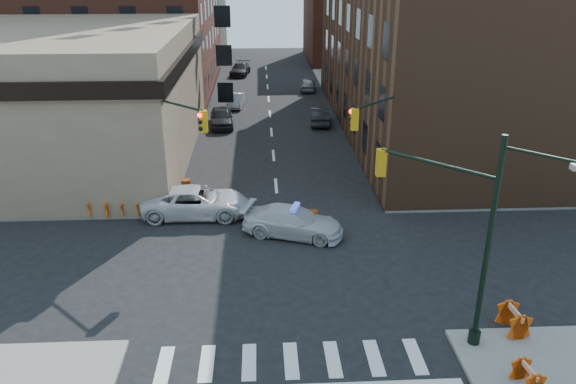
{
  "coord_description": "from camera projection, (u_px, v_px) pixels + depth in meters",
  "views": [
    {
      "loc": [
        -0.95,
        -22.98,
        13.27
      ],
      "look_at": [
        0.43,
        3.65,
        2.2
      ],
      "focal_mm": 35.0,
      "sensor_mm": 36.0,
      "label": 1
    }
  ],
  "objects": [
    {
      "name": "parked_car_wnear",
      "position": [
        221.0,
        117.0,
        47.97
      ],
      "size": [
        2.28,
        4.86,
        1.61
      ],
      "primitive_type": "imported",
      "rotation": [
        0.0,
        0.0,
        0.08
      ],
      "color": "black",
      "rests_on": "ground"
    },
    {
      "name": "filler_ne",
      "position": [
        365.0,
        16.0,
        78.2
      ],
      "size": [
        16.0,
        16.0,
        12.0
      ],
      "primitive_type": "cube",
      "color": "#5C2A1D",
      "rests_on": "ground"
    },
    {
      "name": "ground",
      "position": [
        283.0,
        265.0,
        26.33
      ],
      "size": [
        140.0,
        140.0,
        0.0
      ],
      "primitive_type": "plane",
      "color": "black",
      "rests_on": "ground"
    },
    {
      "name": "barrel_road",
      "position": [
        313.0,
        220.0,
        29.68
      ],
      "size": [
        0.69,
        0.69,
        1.04
      ],
      "primitive_type": "cylinder",
      "rotation": [
        0.0,
        0.0,
        -0.21
      ],
      "color": "#EE3D0B",
      "rests_on": "ground"
    },
    {
      "name": "parked_car_efar",
      "position": [
        308.0,
        84.0,
        61.17
      ],
      "size": [
        1.99,
        4.14,
        1.36
      ],
      "primitive_type": "imported",
      "rotation": [
        0.0,
        0.0,
        3.05
      ],
      "color": "gray",
      "rests_on": "ground"
    },
    {
      "name": "sidewalk_ne",
      "position": [
        492.0,
        98.0,
        57.61
      ],
      "size": [
        34.0,
        54.5,
        0.15
      ],
      "primitive_type": "cube",
      "color": "gray",
      "rests_on": "ground"
    },
    {
      "name": "pickup",
      "position": [
        196.0,
        202.0,
        31.15
      ],
      "size": [
        5.99,
        2.85,
        1.65
      ],
      "primitive_type": "imported",
      "rotation": [
        0.0,
        0.0,
        1.55
      ],
      "color": "silver",
      "rests_on": "ground"
    },
    {
      "name": "pedestrian_b",
      "position": [
        87.0,
        189.0,
        32.57
      ],
      "size": [
        0.88,
        0.74,
        1.62
      ],
      "primitive_type": "imported",
      "rotation": [
        0.0,
        0.0,
        -0.16
      ],
      "color": "black",
      "rests_on": "sidewalk_nw"
    },
    {
      "name": "parked_car_wdeep",
      "position": [
        240.0,
        69.0,
        69.38
      ],
      "size": [
        2.72,
        5.31,
        1.48
      ],
      "primitive_type": "imported",
      "rotation": [
        0.0,
        0.0,
        -0.13
      ],
      "color": "black",
      "rests_on": "ground"
    },
    {
      "name": "signal_pole_nw",
      "position": [
        166.0,
        144.0,
        29.31
      ],
      "size": [
        3.58,
        3.67,
        8.0
      ],
      "rotation": [
        0.0,
        0.0,
        -0.79
      ],
      "color": "black",
      "rests_on": "sidewalk_nw"
    },
    {
      "name": "bank_building",
      "position": [
        29.0,
        96.0,
        39.01
      ],
      "size": [
        22.0,
        22.0,
        9.0
      ],
      "primitive_type": "cube",
      "color": "#8E775D",
      "rests_on": "ground"
    },
    {
      "name": "commercial_row_ne",
      "position": [
        432.0,
        44.0,
        45.02
      ],
      "size": [
        14.0,
        34.0,
        14.0
      ],
      "primitive_type": "cube",
      "color": "#543521",
      "rests_on": "ground"
    },
    {
      "name": "barrel_bank",
      "position": [
        186.0,
        187.0,
        33.99
      ],
      "size": [
        0.7,
        0.7,
        1.0
      ],
      "primitive_type": "cylinder",
      "rotation": [
        0.0,
        0.0,
        -0.29
      ],
      "color": "#D36409",
      "rests_on": "ground"
    },
    {
      "name": "barricade_se_a",
      "position": [
        513.0,
        320.0,
        21.23
      ],
      "size": [
        0.75,
        1.36,
        0.99
      ],
      "primitive_type": null,
      "rotation": [
        0.0,
        0.0,
        1.64
      ],
      "color": "#D6500A",
      "rests_on": "sidewalk_se"
    },
    {
      "name": "signal_pole_ne",
      "position": [
        388.0,
        141.0,
        29.88
      ],
      "size": [
        3.67,
        3.58,
        8.0
      ],
      "rotation": [
        0.0,
        0.0,
        -2.36
      ],
      "color": "black",
      "rests_on": "sidewalk_ne"
    },
    {
      "name": "filler_nw",
      "position": [
        152.0,
        0.0,
        79.69
      ],
      "size": [
        20.0,
        18.0,
        16.0
      ],
      "primitive_type": "cube",
      "color": "brown",
      "rests_on": "ground"
    },
    {
      "name": "barricade_nw_b",
      "position": [
        100.0,
        208.0,
        30.88
      ],
      "size": [
        1.34,
        0.75,
        0.97
      ],
      "primitive_type": null,
      "rotation": [
        0.0,
        0.0,
        -0.08
      ],
      "color": "red",
      "rests_on": "sidewalk_nw"
    },
    {
      "name": "barricade_se_b",
      "position": [
        527.0,
        377.0,
        18.44
      ],
      "size": [
        0.68,
        1.17,
        0.83
      ],
      "primitive_type": null,
      "rotation": [
        0.0,
        0.0,
        1.69
      ],
      "color": "red",
      "rests_on": "sidewalk_se"
    },
    {
      "name": "pedestrian_a",
      "position": [
        153.0,
        184.0,
        32.75
      ],
      "size": [
        0.84,
        0.84,
        1.97
      ],
      "primitive_type": "imported",
      "rotation": [
        0.0,
        0.0,
        -0.77
      ],
      "color": "black",
      "rests_on": "sidewalk_nw"
    },
    {
      "name": "sidewalk_nw",
      "position": [
        36.0,
        104.0,
        55.41
      ],
      "size": [
        34.0,
        54.5,
        0.15
      ],
      "primitive_type": "cube",
      "color": "gray",
      "rests_on": "ground"
    },
    {
      "name": "police_car",
      "position": [
        293.0,
        222.0,
        28.95
      ],
      "size": [
        5.62,
        3.64,
        1.52
      ],
      "primitive_type": "imported",
      "rotation": [
        0.0,
        0.0,
        1.26
      ],
      "color": "silver",
      "rests_on": "ground"
    },
    {
      "name": "tree_ne_near",
      "position": [
        355.0,
        80.0,
        49.33
      ],
      "size": [
        3.0,
        3.0,
        4.85
      ],
      "color": "black",
      "rests_on": "sidewalk_ne"
    },
    {
      "name": "signal_pole_se",
      "position": [
        460.0,
        225.0,
        19.76
      ],
      "size": [
        5.4,
        5.27,
        8.0
      ],
      "rotation": [
        0.0,
        0.0,
        2.36
      ],
      "color": "black",
      "rests_on": "sidewalk_se"
    },
    {
      "name": "parked_car_wfar",
      "position": [
        236.0,
        101.0,
        54.35
      ],
      "size": [
        1.69,
        3.96,
        1.27
      ],
      "primitive_type": "imported",
      "rotation": [
        0.0,
        0.0,
        -0.09
      ],
      "color": "#96999E",
      "rests_on": "ground"
    },
    {
      "name": "pedestrian_c",
      "position": [
        111.0,
        174.0,
        34.61
      ],
      "size": [
        1.08,
        1.01,
        1.78
      ],
      "primitive_type": "imported",
      "rotation": [
        0.0,
        0.0,
        0.7
      ],
      "color": "#1D232C",
      "rests_on": "sidewalk_nw"
    },
    {
      "name": "barricade_nw_a",
      "position": [
        130.0,
        208.0,
        30.98
      ],
      "size": [
        1.19,
        0.66,
        0.86
      ],
      "primitive_type": null,
      "rotation": [
        0.0,
        0.0,
        0.08
      ],
      "color": "#DC500A",
      "rests_on": "sidewalk_nw"
    },
    {
      "name": "parked_car_enear",
      "position": [
        320.0,
        116.0,
        48.7
      ],
      "size": [
        1.96,
        4.6,
        1.48
      ],
      "primitive_type": "imported",
      "rotation": [
        0.0,
        0.0,
        3.05
      ],
      "color": "black",
      "rests_on": "ground"
    },
    {
      "name": "tree_ne_far",
      "position": [
        342.0,
        64.0,
        56.71
      ],
      "size": [
        3.0,
        3.0,
        4.85
      ],
      "color": "black",
      "rests_on": "sidewalk_ne"
    }
  ]
}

